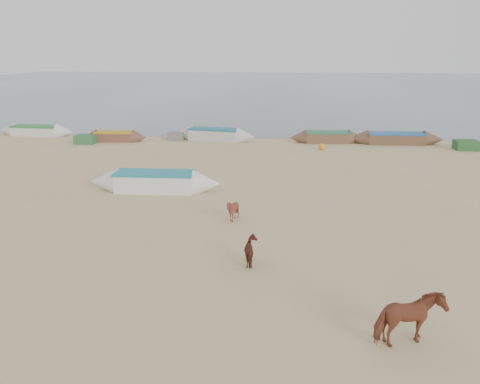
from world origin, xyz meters
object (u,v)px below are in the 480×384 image
at_px(cow_adult, 409,319).
at_px(near_canoe, 155,181).
at_px(calf_right, 253,251).
at_px(calf_front, 233,210).

distance_m(cow_adult, near_canoe, 14.70).
bearing_deg(near_canoe, cow_adult, -53.51).
bearing_deg(cow_adult, calf_right, 21.47).
distance_m(calf_front, near_canoe, 5.63).
height_order(calf_front, calf_right, calf_front).
distance_m(calf_right, near_canoe, 9.27).
bearing_deg(calf_right, calf_front, -17.96).
relative_size(cow_adult, calf_right, 1.82).
bearing_deg(near_canoe, calf_right, -57.05).
bearing_deg(calf_front, cow_adult, 1.00).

